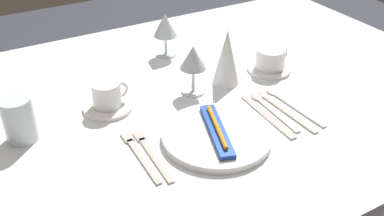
{
  "coord_description": "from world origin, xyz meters",
  "views": [
    {
      "loc": [
        -0.44,
        -0.91,
        1.37
      ],
      "look_at": [
        0.03,
        -0.08,
        0.76
      ],
      "focal_mm": 41.28,
      "sensor_mm": 36.0,
      "label": 1
    }
  ],
  "objects_px": {
    "coffee_cup_right": "(107,94)",
    "napkin_folded": "(227,57)",
    "wine_glass_centre": "(165,27)",
    "dinner_plate": "(217,136)",
    "spoon_dessert": "(278,106)",
    "dinner_knife": "(268,117)",
    "fork_inner": "(139,154)",
    "spoon_tea": "(288,102)",
    "fork_outer": "(151,153)",
    "spoon_soup": "(268,107)",
    "coffee_cup_left": "(271,58)",
    "toothbrush_package": "(217,130)",
    "drink_tumbler": "(19,119)",
    "wine_glass_left": "(193,60)"
  },
  "relations": [
    {
      "from": "coffee_cup_right",
      "to": "napkin_folded",
      "type": "bearing_deg",
      "value": -6.03
    },
    {
      "from": "napkin_folded",
      "to": "wine_glass_centre",
      "type": "bearing_deg",
      "value": 105.52
    },
    {
      "from": "coffee_cup_right",
      "to": "wine_glass_centre",
      "type": "bearing_deg",
      "value": 37.59
    },
    {
      "from": "dinner_plate",
      "to": "spoon_dessert",
      "type": "xyz_separation_m",
      "value": [
        0.22,
        0.04,
        -0.01
      ]
    },
    {
      "from": "coffee_cup_right",
      "to": "dinner_knife",
      "type": "bearing_deg",
      "value": -35.65
    },
    {
      "from": "fork_inner",
      "to": "spoon_tea",
      "type": "relative_size",
      "value": 0.93
    },
    {
      "from": "dinner_knife",
      "to": "fork_outer",
      "type": "bearing_deg",
      "value": 177.54
    },
    {
      "from": "dinner_plate",
      "to": "spoon_soup",
      "type": "xyz_separation_m",
      "value": [
        0.19,
        0.05,
        -0.01
      ]
    },
    {
      "from": "fork_outer",
      "to": "napkin_folded",
      "type": "bearing_deg",
      "value": 30.49
    },
    {
      "from": "fork_inner",
      "to": "spoon_soup",
      "type": "height_order",
      "value": "spoon_soup"
    },
    {
      "from": "coffee_cup_left",
      "to": "coffee_cup_right",
      "type": "distance_m",
      "value": 0.51
    },
    {
      "from": "dinner_knife",
      "to": "spoon_dessert",
      "type": "bearing_deg",
      "value": 27.64
    },
    {
      "from": "toothbrush_package",
      "to": "drink_tumbler",
      "type": "height_order",
      "value": "drink_tumbler"
    },
    {
      "from": "wine_glass_left",
      "to": "wine_glass_centre",
      "type": "bearing_deg",
      "value": 80.89
    },
    {
      "from": "toothbrush_package",
      "to": "spoon_dessert",
      "type": "distance_m",
      "value": 0.22
    },
    {
      "from": "fork_outer",
      "to": "drink_tumbler",
      "type": "bearing_deg",
      "value": 139.96
    },
    {
      "from": "coffee_cup_left",
      "to": "wine_glass_left",
      "type": "xyz_separation_m",
      "value": [
        -0.27,
        -0.0,
        0.06
      ]
    },
    {
      "from": "dinner_knife",
      "to": "spoon_tea",
      "type": "xyz_separation_m",
      "value": [
        0.09,
        0.03,
        -0.0
      ]
    },
    {
      "from": "spoon_soup",
      "to": "spoon_dessert",
      "type": "height_order",
      "value": "same"
    },
    {
      "from": "napkin_folded",
      "to": "toothbrush_package",
      "type": "bearing_deg",
      "value": -127.51
    },
    {
      "from": "dinner_knife",
      "to": "napkin_folded",
      "type": "xyz_separation_m",
      "value": [
        0.0,
        0.21,
        0.08
      ]
    },
    {
      "from": "dinner_plate",
      "to": "napkin_folded",
      "type": "bearing_deg",
      "value": 52.49
    },
    {
      "from": "drink_tumbler",
      "to": "coffee_cup_right",
      "type": "bearing_deg",
      "value": 6.93
    },
    {
      "from": "drink_tumbler",
      "to": "napkin_folded",
      "type": "distance_m",
      "value": 0.57
    },
    {
      "from": "spoon_dessert",
      "to": "spoon_tea",
      "type": "distance_m",
      "value": 0.03
    },
    {
      "from": "coffee_cup_left",
      "to": "dinner_knife",
      "type": "bearing_deg",
      "value": -128.48
    },
    {
      "from": "fork_inner",
      "to": "drink_tumbler",
      "type": "height_order",
      "value": "drink_tumbler"
    },
    {
      "from": "spoon_dessert",
      "to": "spoon_tea",
      "type": "bearing_deg",
      "value": 3.85
    },
    {
      "from": "spoon_dessert",
      "to": "drink_tumbler",
      "type": "xyz_separation_m",
      "value": [
        -0.62,
        0.19,
        0.05
      ]
    },
    {
      "from": "wine_glass_left",
      "to": "drink_tumbler",
      "type": "bearing_deg",
      "value": 178.79
    },
    {
      "from": "spoon_dessert",
      "to": "wine_glass_centre",
      "type": "xyz_separation_m",
      "value": [
        -0.12,
        0.43,
        0.1
      ]
    },
    {
      "from": "fork_inner",
      "to": "dinner_knife",
      "type": "height_order",
      "value": "same"
    },
    {
      "from": "fork_inner",
      "to": "coffee_cup_left",
      "type": "bearing_deg",
      "value": 19.67
    },
    {
      "from": "fork_outer",
      "to": "wine_glass_left",
      "type": "height_order",
      "value": "wine_glass_left"
    },
    {
      "from": "wine_glass_left",
      "to": "dinner_knife",
      "type": "bearing_deg",
      "value": -63.24
    },
    {
      "from": "dinner_knife",
      "to": "spoon_soup",
      "type": "height_order",
      "value": "spoon_soup"
    },
    {
      "from": "spoon_dessert",
      "to": "napkin_folded",
      "type": "distance_m",
      "value": 0.2
    },
    {
      "from": "spoon_dessert",
      "to": "wine_glass_centre",
      "type": "relative_size",
      "value": 1.63
    },
    {
      "from": "toothbrush_package",
      "to": "coffee_cup_left",
      "type": "relative_size",
      "value": 1.94
    },
    {
      "from": "wine_glass_left",
      "to": "fork_outer",
      "type": "bearing_deg",
      "value": -138.72
    },
    {
      "from": "dinner_plate",
      "to": "fork_outer",
      "type": "bearing_deg",
      "value": 171.3
    },
    {
      "from": "fork_inner",
      "to": "fork_outer",
      "type": "bearing_deg",
      "value": -19.96
    },
    {
      "from": "dinner_knife",
      "to": "wine_glass_centre",
      "type": "xyz_separation_m",
      "value": [
        -0.06,
        0.46,
        0.1
      ]
    },
    {
      "from": "fork_inner",
      "to": "wine_glass_centre",
      "type": "distance_m",
      "value": 0.53
    },
    {
      "from": "wine_glass_left",
      "to": "spoon_tea",
      "type": "bearing_deg",
      "value": -42.12
    },
    {
      "from": "spoon_dessert",
      "to": "wine_glass_left",
      "type": "distance_m",
      "value": 0.26
    },
    {
      "from": "dinner_knife",
      "to": "drink_tumbler",
      "type": "distance_m",
      "value": 0.61
    },
    {
      "from": "dinner_knife",
      "to": "drink_tumbler",
      "type": "height_order",
      "value": "drink_tumbler"
    },
    {
      "from": "spoon_soup",
      "to": "napkin_folded",
      "type": "distance_m",
      "value": 0.19
    },
    {
      "from": "coffee_cup_left",
      "to": "napkin_folded",
      "type": "height_order",
      "value": "napkin_folded"
    }
  ]
}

